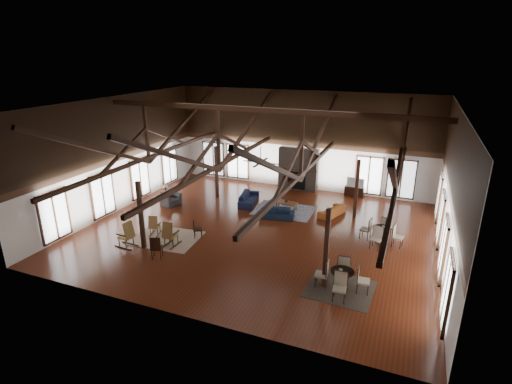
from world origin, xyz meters
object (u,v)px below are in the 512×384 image
at_px(sofa_orange, 332,210).
at_px(armchair, 170,199).
at_px(sofa_navy_left, 249,198).
at_px(sofa_navy_front, 277,213).
at_px(cafe_table_far, 381,232).
at_px(cafe_table_near, 342,276).
at_px(coffee_table, 286,203).
at_px(tv_console, 354,191).

distance_m(sofa_orange, armchair, 8.91).
height_order(sofa_navy_left, sofa_orange, sofa_navy_left).
relative_size(sofa_navy_front, armchair, 1.74).
relative_size(armchair, cafe_table_far, 0.52).
height_order(sofa_orange, cafe_table_near, cafe_table_near).
xyz_separation_m(sofa_navy_front, cafe_table_far, (5.26, -0.90, 0.24)).
relative_size(cafe_table_near, cafe_table_far, 1.01).
height_order(sofa_orange, coffee_table, sofa_orange).
bearing_deg(tv_console, coffee_table, -129.68).
distance_m(sofa_navy_front, cafe_table_near, 6.84).
relative_size(sofa_navy_left, cafe_table_far, 1.06).
bearing_deg(tv_console, sofa_navy_front, -122.69).
relative_size(coffee_table, armchair, 1.21).
height_order(armchair, cafe_table_near, cafe_table_near).
distance_m(coffee_table, cafe_table_near, 7.78).
bearing_deg(tv_console, sofa_orange, -100.05).
bearing_deg(sofa_navy_left, tv_console, -66.89).
bearing_deg(cafe_table_far, sofa_navy_left, 162.95).
bearing_deg(tv_console, cafe_table_far, -70.21).
relative_size(sofa_orange, tv_console, 1.59).
xyz_separation_m(coffee_table, cafe_table_far, (5.15, -2.15, 0.11)).
height_order(sofa_navy_front, cafe_table_far, cafe_table_far).
xyz_separation_m(cafe_table_far, tv_console, (-2.10, 5.83, -0.22)).
xyz_separation_m(sofa_orange, armchair, (-8.70, -1.93, 0.07)).
xyz_separation_m(coffee_table, tv_console, (3.05, 3.68, -0.11)).
bearing_deg(coffee_table, sofa_navy_front, -86.70).
distance_m(coffee_table, cafe_table_far, 5.58).
distance_m(sofa_orange, cafe_table_far, 3.60).
bearing_deg(cafe_table_near, tv_console, 96.42).
height_order(sofa_navy_front, coffee_table, sofa_navy_front).
distance_m(armchair, cafe_table_near, 11.53).
xyz_separation_m(sofa_navy_left, cafe_table_far, (7.42, -2.28, 0.20)).
relative_size(sofa_navy_front, cafe_table_near, 0.89).
bearing_deg(coffee_table, sofa_orange, 13.09).
xyz_separation_m(sofa_orange, coffee_table, (-2.44, -0.20, 0.13)).
bearing_deg(sofa_orange, coffee_table, -65.49).
relative_size(sofa_orange, cafe_table_far, 0.90).
bearing_deg(tv_console, cafe_table_near, -83.58).
bearing_deg(cafe_table_far, sofa_navy_front, 170.28).
bearing_deg(sofa_navy_front, armchair, 173.91).
bearing_deg(cafe_table_near, cafe_table_far, 77.88).
distance_m(sofa_navy_front, tv_console, 5.85).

